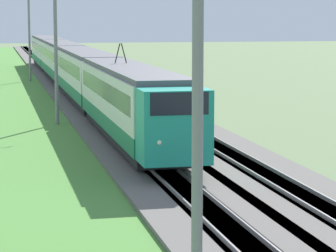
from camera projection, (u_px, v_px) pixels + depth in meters
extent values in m
cube|color=#605B56|center=(92.00, 109.00, 56.20)|extent=(240.00, 4.40, 0.30)
cube|color=#605B56|center=(145.00, 108.00, 57.03)|extent=(240.00, 4.40, 0.30)
cube|color=#4C4238|center=(92.00, 109.00, 56.20)|extent=(240.00, 1.57, 0.30)
cube|color=gray|center=(84.00, 106.00, 56.06)|extent=(240.00, 0.07, 0.15)
cube|color=gray|center=(99.00, 106.00, 56.29)|extent=(240.00, 0.07, 0.15)
cube|color=#4C4238|center=(145.00, 108.00, 57.03)|extent=(240.00, 1.57, 0.30)
cube|color=gray|center=(138.00, 105.00, 56.89)|extent=(240.00, 0.07, 0.15)
cube|color=gray|center=(153.00, 105.00, 57.12)|extent=(240.00, 0.07, 0.15)
cube|color=teal|center=(174.00, 126.00, 30.77)|extent=(1.94, 2.70, 2.88)
cube|color=black|center=(175.00, 102.00, 30.36)|extent=(1.40, 2.25, 0.86)
sphere|color=#F2EAC6|center=(159.00, 142.00, 29.78)|extent=(0.20, 0.20, 0.20)
sphere|color=#F2EAC6|center=(199.00, 141.00, 30.11)|extent=(0.20, 0.20, 0.20)
cube|color=#196B47|center=(130.00, 120.00, 40.70)|extent=(18.30, 2.81, 0.81)
cube|color=silver|center=(129.00, 92.00, 40.51)|extent=(18.30, 2.81, 2.07)
cube|color=black|center=(129.00, 88.00, 40.48)|extent=(16.84, 2.83, 0.87)
cube|color=#515156|center=(129.00, 69.00, 40.35)|extent=(18.30, 2.59, 0.25)
cube|color=black|center=(130.00, 133.00, 40.80)|extent=(17.39, 2.39, 0.55)
cylinder|color=black|center=(147.00, 154.00, 33.55)|extent=(0.86, 0.12, 0.86)
cylinder|color=black|center=(171.00, 153.00, 33.78)|extent=(0.86, 0.12, 0.86)
cube|color=#196B47|center=(85.00, 87.00, 59.93)|extent=(20.25, 2.81, 0.81)
cube|color=silver|center=(85.00, 68.00, 59.73)|extent=(20.25, 2.81, 2.07)
cube|color=black|center=(85.00, 65.00, 59.71)|extent=(18.63, 2.83, 0.87)
cube|color=#515156|center=(85.00, 52.00, 59.57)|extent=(20.25, 2.59, 0.25)
cube|color=black|center=(85.00, 96.00, 60.02)|extent=(19.23, 2.39, 0.55)
cube|color=#196B47|center=(61.00, 69.00, 80.09)|extent=(20.25, 2.81, 0.81)
cube|color=silver|center=(61.00, 55.00, 79.90)|extent=(20.25, 2.81, 2.07)
cube|color=black|center=(61.00, 53.00, 79.87)|extent=(18.63, 2.83, 0.87)
cube|color=#515156|center=(61.00, 43.00, 79.74)|extent=(20.25, 2.59, 0.25)
cube|color=black|center=(61.00, 76.00, 80.19)|extent=(19.23, 2.39, 0.55)
cube|color=#196B47|center=(47.00, 59.00, 100.26)|extent=(20.25, 2.81, 0.81)
cube|color=silver|center=(47.00, 47.00, 100.06)|extent=(20.25, 2.81, 2.07)
cube|color=black|center=(47.00, 46.00, 100.04)|extent=(18.63, 2.83, 0.87)
cube|color=#515156|center=(47.00, 38.00, 99.90)|extent=(20.25, 2.59, 0.25)
cube|color=black|center=(47.00, 64.00, 100.35)|extent=(19.23, 2.39, 0.55)
cylinder|color=black|center=(117.00, 53.00, 42.88)|extent=(0.06, 0.33, 1.08)
cylinder|color=black|center=(124.00, 53.00, 42.95)|extent=(0.06, 0.33, 1.08)
cube|color=black|center=(159.00, 174.00, 33.78)|extent=(0.10, 0.10, 0.00)
cylinder|color=slate|center=(197.00, 115.00, 15.10)|extent=(0.22, 0.22, 9.56)
cylinder|color=slate|center=(56.00, 48.00, 47.96)|extent=(0.22, 0.22, 9.49)
cylinder|color=slate|center=(29.00, 35.00, 80.81)|extent=(0.22, 0.22, 9.62)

